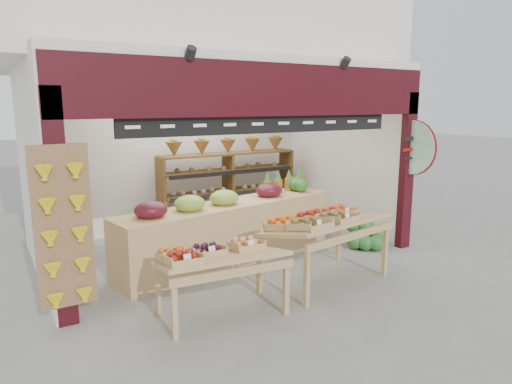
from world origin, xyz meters
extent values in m
plane|color=slate|center=(0.00, 0.00, 0.00)|extent=(60.00, 60.00, 0.00)
cube|color=silver|center=(0.00, 2.29, 1.50)|extent=(5.76, 0.18, 3.00)
cube|color=silver|center=(-2.79, 0.60, 1.50)|extent=(0.18, 3.38, 3.00)
cube|color=silver|center=(2.79, 0.60, 1.50)|extent=(0.18, 3.38, 3.00)
cube|color=silver|center=(0.00, 0.60, 3.06)|extent=(5.76, 3.38, 0.12)
cube|color=silver|center=(0.00, 1.70, 4.20)|extent=(6.36, 4.60, 2.40)
cube|color=black|center=(0.00, -1.05, 2.65)|extent=(5.70, 0.14, 0.70)
cube|color=black|center=(-2.75, -1.05, 1.32)|extent=(0.22, 0.14, 2.65)
cube|color=black|center=(2.75, -1.05, 1.32)|extent=(0.22, 0.14, 2.65)
cube|color=black|center=(0.00, -1.02, 2.20)|extent=(4.20, 0.05, 0.26)
cylinder|color=white|center=(0.10, -0.95, 2.45)|extent=(0.34, 0.05, 0.34)
cube|color=olive|center=(-2.73, -1.14, 1.15)|extent=(0.60, 0.04, 1.80)
cylinder|color=#C2F4D4|center=(2.75, -1.14, 1.75)|extent=(0.04, 0.90, 0.90)
cylinder|color=maroon|center=(2.75, -1.16, 1.75)|extent=(0.01, 0.92, 0.92)
cube|color=brown|center=(-0.63, 1.70, 0.75)|extent=(0.05, 0.47, 1.50)
cube|color=brown|center=(0.77, 1.70, 0.75)|extent=(0.05, 0.47, 1.50)
cube|color=brown|center=(2.18, 1.70, 0.75)|extent=(0.05, 0.47, 1.50)
cube|color=brown|center=(0.77, 1.70, 0.33)|extent=(2.81, 0.47, 0.04)
cube|color=brown|center=(0.77, 1.70, 0.75)|extent=(2.81, 0.47, 0.04)
cube|color=brown|center=(0.77, 1.70, 1.17)|extent=(2.81, 0.47, 0.04)
cube|color=brown|center=(0.77, 1.70, 1.50)|extent=(2.81, 0.47, 0.04)
cone|color=olive|center=(-0.35, 1.70, 1.64)|extent=(0.32, 0.32, 0.28)
cone|color=olive|center=(0.21, 1.70, 1.64)|extent=(0.32, 0.32, 0.28)
cone|color=olive|center=(0.77, 1.70, 1.64)|extent=(0.32, 0.32, 0.28)
cone|color=olive|center=(1.33, 1.70, 1.64)|extent=(0.32, 0.32, 0.28)
cone|color=olive|center=(1.90, 1.70, 1.64)|extent=(0.32, 0.32, 0.28)
cube|color=#A9ACB0|center=(-2.38, 1.58, 0.91)|extent=(0.75, 0.75, 1.82)
cube|color=beige|center=(-1.39, 0.90, 0.16)|extent=(0.40, 0.31, 0.32)
cube|color=beige|center=(-1.34, 0.90, 0.46)|extent=(0.36, 0.29, 0.27)
cube|color=#165221|center=(-0.85, 0.76, 0.13)|extent=(0.38, 0.29, 0.27)
cube|color=beige|center=(-0.82, 1.16, 0.13)|extent=(0.34, 0.27, 0.25)
cube|color=tan|center=(-0.17, -0.14, 0.47)|extent=(3.83, 1.37, 0.94)
ellipsoid|color=#59141E|center=(-1.51, -0.37, 1.04)|extent=(0.46, 0.42, 0.25)
ellipsoid|color=#8CB23F|center=(-0.89, -0.27, 1.04)|extent=(0.46, 0.42, 0.25)
ellipsoid|color=#8CB23F|center=(-0.28, -0.16, 1.04)|extent=(0.46, 0.42, 0.25)
ellipsoid|color=#59141E|center=(0.65, 0.01, 1.04)|extent=(0.46, 0.42, 0.25)
cylinder|color=olive|center=(0.72, 0.18, 1.05)|extent=(0.15, 0.15, 0.22)
cylinder|color=olive|center=(0.98, 0.22, 1.05)|extent=(0.15, 0.15, 0.22)
cylinder|color=olive|center=(1.24, 0.27, 1.05)|extent=(0.15, 0.15, 0.22)
cylinder|color=olive|center=(1.50, 0.32, 1.05)|extent=(0.15, 0.15, 0.22)
cylinder|color=olive|center=(1.55, 0.32, 1.05)|extent=(0.15, 0.15, 0.22)
cube|color=tan|center=(-1.14, -1.74, 0.69)|extent=(1.53, 0.94, 0.22)
cube|color=tan|center=(-1.84, -2.03, 0.29)|extent=(0.07, 0.07, 0.59)
cube|color=tan|center=(-0.50, -2.15, 0.29)|extent=(0.07, 0.07, 0.59)
cube|color=tan|center=(-1.78, -1.33, 0.29)|extent=(0.07, 0.07, 0.59)
cube|color=tan|center=(-0.44, -1.44, 0.29)|extent=(0.07, 0.07, 0.59)
cube|color=tan|center=(0.57, -1.56, 0.82)|extent=(1.87, 1.22, 0.25)
cube|color=tan|center=(-0.17, -2.11, 0.36)|extent=(0.07, 0.07, 0.72)
cube|color=tan|center=(1.44, -1.87, 0.36)|extent=(0.07, 0.07, 0.72)
cube|color=tan|center=(-0.30, -1.26, 0.36)|extent=(0.07, 0.07, 0.72)
cube|color=tan|center=(1.31, -1.01, 0.36)|extent=(0.07, 0.07, 0.72)
sphere|color=#1B511B|center=(2.04, -0.88, 0.14)|extent=(0.27, 0.27, 0.27)
sphere|color=#1B511B|center=(2.33, -0.88, 0.14)|extent=(0.27, 0.27, 0.27)
sphere|color=#1B511B|center=(2.04, -0.59, 0.14)|extent=(0.27, 0.27, 0.27)
sphere|color=#1B511B|center=(2.33, -0.59, 0.14)|extent=(0.27, 0.27, 0.27)
sphere|color=#1B511B|center=(2.18, -0.73, 0.38)|extent=(0.27, 0.27, 0.27)
sphere|color=#1B511B|center=(2.18, -0.97, 0.14)|extent=(0.27, 0.27, 0.27)
sphere|color=#1B511B|center=(1.94, -0.73, 0.14)|extent=(0.27, 0.27, 0.27)
sphere|color=#1B511B|center=(2.04, -0.57, 0.38)|extent=(0.27, 0.27, 0.27)
sphere|color=#1B511B|center=(2.38, -0.70, 0.14)|extent=(0.27, 0.27, 0.27)
camera|label=1|loc=(-3.42, -6.28, 2.46)|focal=32.00mm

